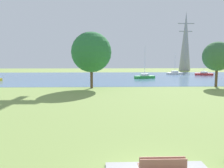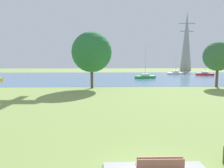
{
  "view_description": "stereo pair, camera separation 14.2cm",
  "coord_description": "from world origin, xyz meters",
  "views": [
    {
      "loc": [
        -2.24,
        -8.41,
        4.79
      ],
      "look_at": [
        -1.32,
        19.34,
        1.69
      ],
      "focal_mm": 37.09,
      "sensor_mm": 36.0,
      "label": 1
    },
    {
      "loc": [
        -2.1,
        -8.42,
        4.79
      ],
      "look_at": [
        -1.32,
        19.34,
        1.69
      ],
      "focal_mm": 37.09,
      "sensor_mm": 36.0,
      "label": 2
    }
  ],
  "objects": [
    {
      "name": "sailboat_white",
      "position": [
        18.61,
        59.18,
        0.45
      ],
      "size": [
        5.02,
        2.68,
        6.26
      ],
      "color": "white",
      "rests_on": "water_surface"
    },
    {
      "name": "electricity_pylon",
      "position": [
        29.68,
        82.63,
        11.43
      ],
      "size": [
        6.4,
        4.4,
        22.84
      ],
      "color": "gray",
      "rests_on": "ground"
    },
    {
      "name": "sailboat_green",
      "position": [
        7.39,
        46.36,
        0.47
      ],
      "size": [
        5.01,
        2.52,
        7.46
      ],
      "color": "green",
      "rests_on": "water_surface"
    },
    {
      "name": "water_surface",
      "position": [
        0.0,
        50.0,
        0.01
      ],
      "size": [
        140.0,
        40.0,
        0.02
      ],
      "primitive_type": "cube",
      "color": "#4E739C",
      "rests_on": "ground"
    },
    {
      "name": "ground_plane",
      "position": [
        0.0,
        22.0,
        0.0
      ],
      "size": [
        160.0,
        160.0,
        0.0
      ],
      "primitive_type": "plane",
      "color": "#7F994C"
    },
    {
      "name": "bench_facing_water",
      "position": [
        0.0,
        0.27,
        0.47
      ],
      "size": [
        1.8,
        0.48,
        0.89
      ],
      "color": "#B79891",
      "rests_on": "concrete_pad"
    },
    {
      "name": "tree_east_far",
      "position": [
        -4.29,
        28.59,
        5.76
      ],
      "size": [
        6.39,
        6.39,
        8.96
      ],
      "color": "brown",
      "rests_on": "ground"
    },
    {
      "name": "sailboat_red",
      "position": [
        25.92,
        55.9,
        0.45
      ],
      "size": [
        5.03,
        2.79,
        5.99
      ],
      "color": "red",
      "rests_on": "water_surface"
    },
    {
      "name": "tree_mid_shore",
      "position": [
        16.65,
        29.84,
        5.11
      ],
      "size": [
        4.88,
        4.88,
        7.57
      ],
      "color": "brown",
      "rests_on": "ground"
    }
  ]
}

